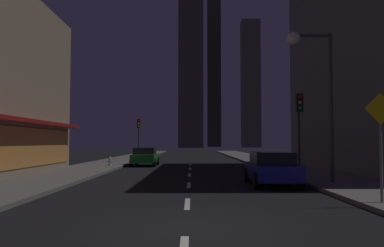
% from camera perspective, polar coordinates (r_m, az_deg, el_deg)
% --- Properties ---
extents(ground_plane, '(78.00, 136.00, 0.10)m').
position_cam_1_polar(ground_plane, '(40.73, 0.06, -5.50)').
color(ground_plane, black).
extents(sidewalk_right, '(4.00, 76.00, 0.15)m').
position_cam_1_polar(sidewalk_right, '(41.30, 9.86, -5.24)').
color(sidewalk_right, '#605E59').
rests_on(sidewalk_right, ground).
extents(sidewalk_left, '(4.00, 76.00, 0.15)m').
position_cam_1_polar(sidewalk_left, '(41.35, -9.73, -5.24)').
color(sidewalk_left, '#605E59').
rests_on(sidewalk_left, ground).
extents(lane_marking_center, '(0.16, 28.20, 0.01)m').
position_cam_1_polar(lane_marking_center, '(19.78, -0.15, -8.21)').
color(lane_marking_center, silver).
rests_on(lane_marking_center, ground).
extents(skyscraper_distant_tall, '(8.56, 7.38, 60.24)m').
position_cam_1_polar(skyscraper_distant_tall, '(136.83, 0.08, 9.13)').
color(skyscraper_distant_tall, brown).
rests_on(skyscraper_distant_tall, ground).
extents(skyscraper_distant_mid, '(5.39, 6.83, 65.45)m').
position_cam_1_polar(skyscraper_distant_mid, '(162.19, 3.51, 8.18)').
color(skyscraper_distant_mid, '#3C392D').
rests_on(skyscraper_distant_mid, ground).
extents(skyscraper_distant_short, '(6.82, 5.81, 47.69)m').
position_cam_1_polar(skyscraper_distant_short, '(147.64, 8.87, 5.81)').
color(skyscraper_distant_short, '#5F5A47').
rests_on(skyscraper_distant_short, ground).
extents(car_parked_near, '(1.98, 4.24, 1.45)m').
position_cam_1_polar(car_parked_near, '(17.33, 11.85, -6.48)').
color(car_parked_near, navy).
rests_on(car_parked_near, ground).
extents(car_parked_far, '(1.98, 4.24, 1.45)m').
position_cam_1_polar(car_parked_far, '(31.14, -6.66, -4.86)').
color(car_parked_far, '#1E722D').
rests_on(car_parked_far, ground).
extents(fire_hydrant_far_left, '(0.42, 0.30, 0.65)m').
position_cam_1_polar(fire_hydrant_far_left, '(29.30, -11.69, -5.51)').
color(fire_hydrant_far_left, '#B2B2B2').
rests_on(fire_hydrant_far_left, sidewalk_left).
extents(traffic_light_near_right, '(0.32, 0.48, 4.20)m').
position_cam_1_polar(traffic_light_near_right, '(20.05, 15.76, 1.08)').
color(traffic_light_near_right, '#2D2D2D').
rests_on(traffic_light_near_right, sidewalk_right).
extents(traffic_light_far_left, '(0.32, 0.48, 4.20)m').
position_cam_1_polar(traffic_light_far_left, '(41.22, -7.61, -0.93)').
color(traffic_light_far_left, '#2D2D2D').
rests_on(traffic_light_far_left, sidewalk_left).
extents(street_lamp_right, '(1.96, 0.56, 6.58)m').
position_cam_1_polar(street_lamp_right, '(17.87, 17.46, 7.63)').
color(street_lamp_right, '#38383D').
rests_on(street_lamp_right, sidewalk_right).
extents(pedestrian_crossing_sign, '(0.91, 0.08, 3.15)m').
position_cam_1_polar(pedestrian_crossing_sign, '(12.45, 26.28, -1.85)').
color(pedestrian_crossing_sign, slate).
rests_on(pedestrian_crossing_sign, sidewalk_right).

